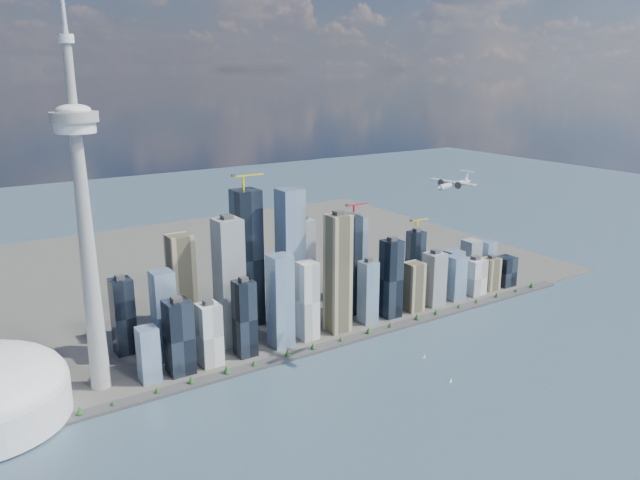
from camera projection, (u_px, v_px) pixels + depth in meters
ground at (430, 427)px, 736.75m from camera, size 4000.00×4000.00×0.00m
seawall at (316, 349)px, 937.89m from camera, size 1100.00×22.00×4.00m
land at (199, 272)px, 1301.02m from camera, size 1400.00×900.00×3.00m
shoreline_trees at (316, 345)px, 936.10m from camera, size 960.53×7.20×8.80m
skyscraper_cluster at (317, 279)px, 1019.55m from camera, size 736.00×142.00×250.39m
needle_tower at (84, 215)px, 765.96m from camera, size 56.00×56.00×550.50m
airplane at (454, 184)px, 840.67m from camera, size 78.70×69.96×19.26m
sailboat_west at (451, 381)px, 841.83m from camera, size 6.15×1.87×8.53m
sailboat_east at (424, 356)px, 913.36m from camera, size 5.95×2.75×8.25m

